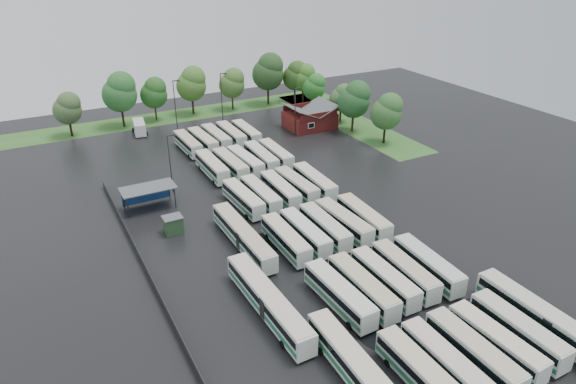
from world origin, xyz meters
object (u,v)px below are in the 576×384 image
brick_building (310,119)px  artic_bus_west_a (361,374)px  minibus (139,127)px  artic_bus_east (546,321)px

brick_building → artic_bus_west_a: bearing=-116.8°
brick_building → artic_bus_west_a: (-33.23, -65.88, -0.17)m
minibus → artic_bus_west_a: bearing=-80.6°
artic_bus_west_a → brick_building: bearing=65.0°
brick_building → artic_bus_east: size_ratio=0.60×
artic_bus_east → minibus: 86.03m
brick_building → artic_bus_east: 70.19m
minibus → artic_bus_east: bearing=-66.3°
brick_building → artic_bus_east: (-11.90, -69.17, -0.14)m
artic_bus_west_a → minibus: 79.80m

